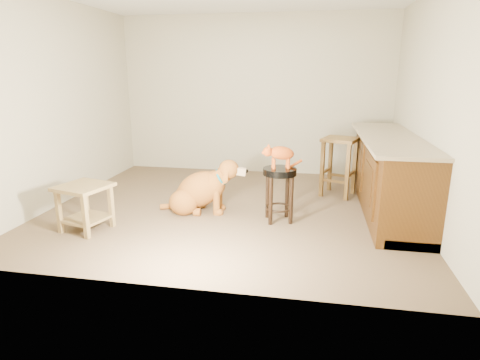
% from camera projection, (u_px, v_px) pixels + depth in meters
% --- Properties ---
extents(floor, '(4.50, 4.00, 0.01)m').
position_uv_depth(floor, '(231.00, 208.00, 5.14)').
color(floor, brown).
rests_on(floor, ground).
extents(room_shell, '(4.54, 4.04, 2.62)m').
position_uv_depth(room_shell, '(230.00, 73.00, 4.70)').
color(room_shell, '#A7A287').
rests_on(room_shell, ground).
extents(cabinet_run, '(0.70, 2.56, 0.94)m').
position_uv_depth(cabinet_run, '(389.00, 176.00, 4.97)').
color(cabinet_run, '#3E240B').
rests_on(cabinet_run, ground).
extents(padded_stool, '(0.40, 0.40, 0.63)m').
position_uv_depth(padded_stool, '(279.00, 184.00, 4.60)').
color(padded_stool, black).
rests_on(padded_stool, ground).
extents(wood_stool, '(0.56, 0.56, 0.82)m').
position_uv_depth(wood_stool, '(339.00, 166.00, 5.58)').
color(wood_stool, brown).
rests_on(wood_stool, ground).
extents(side_table, '(0.60, 0.60, 0.51)m').
position_uv_depth(side_table, '(85.00, 201.00, 4.36)').
color(side_table, brown).
rests_on(side_table, ground).
extents(golden_retriever, '(1.13, 0.57, 0.72)m').
position_uv_depth(golden_retriever, '(200.00, 191.00, 4.95)').
color(golden_retriever, brown).
rests_on(golden_retriever, ground).
extents(tabby_kitten, '(0.46, 0.28, 0.31)m').
position_uv_depth(tabby_kitten, '(279.00, 154.00, 4.51)').
color(tabby_kitten, '#963A0F').
rests_on(tabby_kitten, padded_stool).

